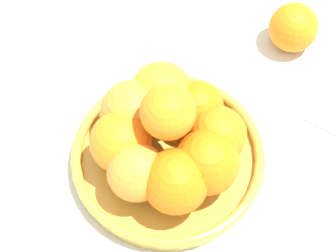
{
  "coord_description": "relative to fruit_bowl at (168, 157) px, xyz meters",
  "views": [
    {
      "loc": [
        0.21,
        -0.27,
        0.67
      ],
      "look_at": [
        0.0,
        0.0,
        0.1
      ],
      "focal_mm": 60.0,
      "sensor_mm": 36.0,
      "label": 1
    }
  ],
  "objects": [
    {
      "name": "ground_plane",
      "position": [
        0.0,
        0.0,
        -0.02
      ],
      "size": [
        4.0,
        4.0,
        0.0
      ],
      "primitive_type": "plane",
      "color": "silver"
    },
    {
      "name": "fruit_bowl",
      "position": [
        0.0,
        0.0,
        0.0
      ],
      "size": [
        0.25,
        0.25,
        0.03
      ],
      "color": "gold",
      "rests_on": "ground_plane"
    },
    {
      "name": "orange_pile",
      "position": [
        -0.0,
        -0.0,
        0.06
      ],
      "size": [
        0.2,
        0.19,
        0.13
      ],
      "color": "orange",
      "rests_on": "fruit_bowl"
    },
    {
      "name": "stray_orange",
      "position": [
        0.02,
        0.27,
        0.02
      ],
      "size": [
        0.07,
        0.07,
        0.07
      ],
      "primitive_type": "sphere",
      "color": "orange",
      "rests_on": "ground_plane"
    }
  ]
}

